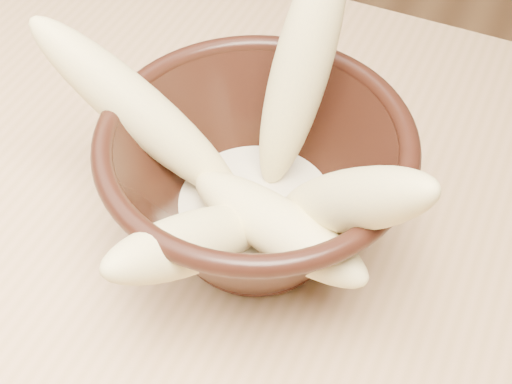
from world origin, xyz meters
TOP-DOWN VIEW (x-y plane):
  - table at (0.00, 0.00)m, footprint 1.20×0.80m
  - bowl at (0.13, 0.07)m, footprint 0.22×0.22m
  - milk_puddle at (0.13, 0.07)m, footprint 0.12×0.12m
  - banana_upright at (0.14, 0.12)m, footprint 0.06×0.11m
  - banana_left at (0.04, 0.06)m, footprint 0.17×0.05m
  - banana_right at (0.20, 0.05)m, footprint 0.15×0.10m
  - banana_across at (0.16, 0.03)m, footprint 0.16×0.09m
  - banana_front at (0.12, -0.01)m, footprint 0.09×0.16m

SIDE VIEW (x-z plane):
  - table at x=0.00m, z-range 0.30..1.05m
  - milk_puddle at x=0.13m, z-range 0.78..0.80m
  - bowl at x=0.13m, z-range 0.76..0.88m
  - banana_across at x=0.16m, z-range 0.80..0.85m
  - banana_front at x=0.12m, z-range 0.78..0.89m
  - banana_left at x=0.04m, z-range 0.78..0.93m
  - banana_right at x=0.20m, z-range 0.78..0.93m
  - banana_upright at x=0.14m, z-range 0.79..0.97m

